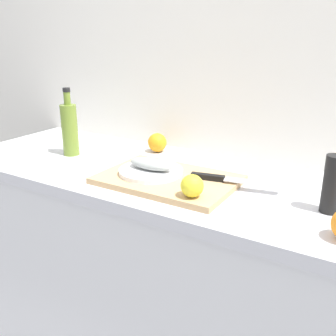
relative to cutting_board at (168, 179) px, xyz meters
The scene contains 10 objects.
back_wall 0.53m from the cutting_board, 77.83° to the left, with size 3.20×0.05×2.50m, color white.
kitchen_counter 0.47m from the cutting_board, 41.83° to the left, with size 2.00×0.60×0.90m.
cutting_board is the anchor object (origin of this frame).
white_plate 0.07m from the cutting_board, behind, with size 0.22×0.22×0.01m, color white.
fish_fillet 0.08m from the cutting_board, behind, with size 0.16×0.07×0.04m, color #999E99.
chef_knife 0.19m from the cutting_board, 16.91° to the left, with size 0.29×0.09×0.02m.
lemon_0 0.19m from the cutting_board, 36.20° to the right, with size 0.07×0.07×0.07m, color yellow.
olive_oil_bottle 0.51m from the cutting_board, behind, with size 0.06×0.06×0.27m.
orange_2 0.36m from the cutting_board, 128.46° to the left, with size 0.08×0.08×0.08m, color orange.
pepper_mill 0.50m from the cutting_board, ahead, with size 0.05×0.05×0.16m, color black.
Camera 1 is at (0.53, -1.10, 1.37)m, focal length 41.29 mm.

